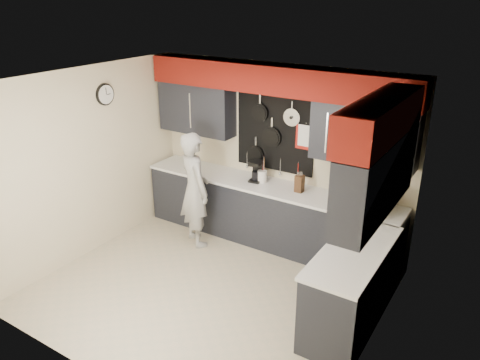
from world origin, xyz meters
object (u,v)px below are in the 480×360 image
Objects in this scene: microwave at (362,196)px; knife_block at (299,184)px; utensil_crock at (262,176)px; person at (195,190)px; coffee_maker at (257,170)px.

knife_block is at bearing -174.76° from microwave.
person is at bearing -140.41° from utensil_crock.
utensil_crock is at bearing 178.98° from knife_block.
knife_block is 0.61m from utensil_crock.
microwave is 0.36× the size of person.
person is (-1.36, -0.59, -0.19)m from knife_block.
knife_block is 0.14× the size of person.
microwave is 3.47× the size of utensil_crock.
microwave is 1.50m from utensil_crock.
knife_block reaches higher than utensil_crock.
utensil_crock is 0.12m from coffee_maker.
microwave reaches higher than coffee_maker.
microwave is 2.33m from person.
person is (-0.66, -0.62, -0.23)m from coffee_maker.
microwave is 1.59m from coffee_maker.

